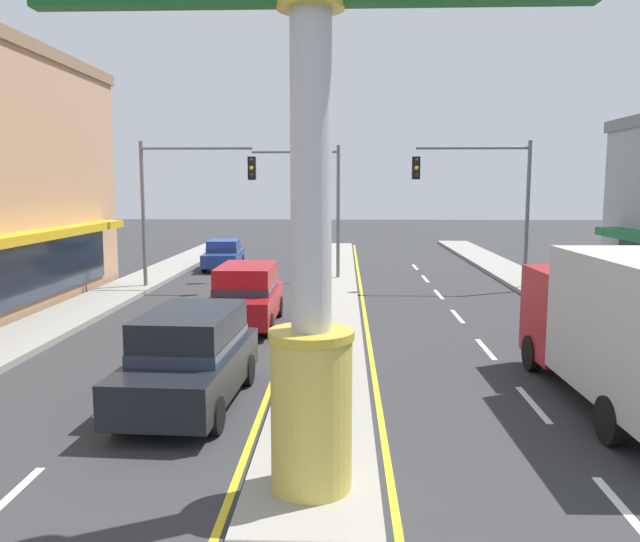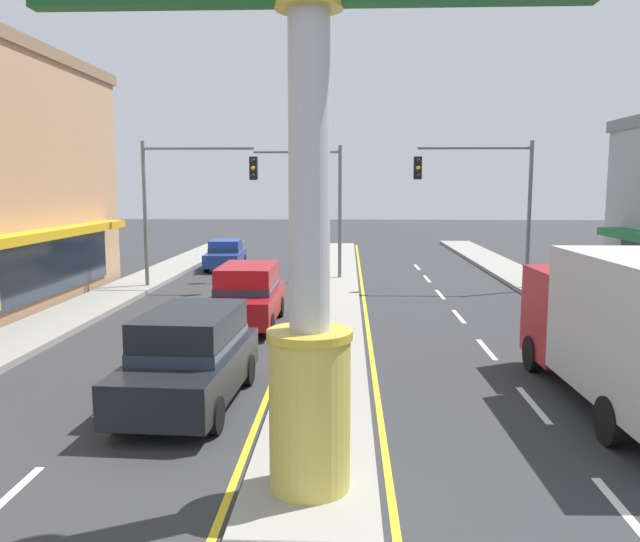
{
  "view_description": "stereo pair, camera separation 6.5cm",
  "coord_description": "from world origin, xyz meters",
  "px_view_note": "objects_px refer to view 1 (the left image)",
  "views": [
    {
      "loc": [
        0.45,
        -3.47,
        4.38
      ],
      "look_at": [
        -0.06,
        9.89,
        2.6
      ],
      "focal_mm": 36.11,
      "sensor_mm": 36.0,
      "label": 1
    },
    {
      "loc": [
        0.52,
        -3.47,
        4.38
      ],
      "look_at": [
        -0.06,
        9.89,
        2.6
      ],
      "focal_mm": 36.11,
      "sensor_mm": 36.0,
      "label": 2
    }
  ],
  "objects_px": {
    "suv_far_right_lane": "(246,294)",
    "traffic_light_right_side": "(485,189)",
    "district_sign": "(311,170)",
    "sedan_mid_left_lane": "(224,254)",
    "traffic_light_median_far": "(306,190)",
    "suv_near_left_lane": "(190,357)",
    "box_truck_near_right_lane": "(632,327)",
    "traffic_light_left_side": "(184,189)"
  },
  "relations": [
    {
      "from": "traffic_light_left_side",
      "to": "traffic_light_median_far",
      "type": "xyz_separation_m",
      "value": [
        4.86,
        3.05,
        -0.05
      ]
    },
    {
      "from": "suv_near_left_lane",
      "to": "sedan_mid_left_lane",
      "type": "bearing_deg",
      "value": 98.9
    },
    {
      "from": "district_sign",
      "to": "suv_near_left_lane",
      "type": "distance_m",
      "value": 5.83
    },
    {
      "from": "sedan_mid_left_lane",
      "to": "traffic_light_right_side",
      "type": "bearing_deg",
      "value": -28.93
    },
    {
      "from": "sedan_mid_left_lane",
      "to": "suv_far_right_lane",
      "type": "bearing_deg",
      "value": -76.43
    },
    {
      "from": "traffic_light_left_side",
      "to": "traffic_light_right_side",
      "type": "xyz_separation_m",
      "value": [
        12.42,
        0.22,
        0.0
      ]
    },
    {
      "from": "traffic_light_right_side",
      "to": "traffic_light_left_side",
      "type": "bearing_deg",
      "value": -179.0
    },
    {
      "from": "traffic_light_right_side",
      "to": "suv_near_left_lane",
      "type": "xyz_separation_m",
      "value": [
        -8.83,
        -14.4,
        -3.26
      ]
    },
    {
      "from": "sedan_mid_left_lane",
      "to": "traffic_light_median_far",
      "type": "bearing_deg",
      "value": -40.27
    },
    {
      "from": "traffic_light_median_far",
      "to": "suv_far_right_lane",
      "type": "xyz_separation_m",
      "value": [
        -1.28,
        -9.8,
        -3.21
      ]
    },
    {
      "from": "suv_near_left_lane",
      "to": "suv_far_right_lane",
      "type": "bearing_deg",
      "value": 90.03
    },
    {
      "from": "district_sign",
      "to": "traffic_light_right_side",
      "type": "bearing_deg",
      "value": 71.13
    },
    {
      "from": "traffic_light_left_side",
      "to": "sedan_mid_left_lane",
      "type": "height_order",
      "value": "traffic_light_left_side"
    },
    {
      "from": "traffic_light_right_side",
      "to": "box_truck_near_right_lane",
      "type": "relative_size",
      "value": 0.89
    },
    {
      "from": "district_sign",
      "to": "traffic_light_median_far",
      "type": "relative_size",
      "value": 1.31
    },
    {
      "from": "suv_far_right_lane",
      "to": "traffic_light_right_side",
      "type": "bearing_deg",
      "value": 38.29
    },
    {
      "from": "box_truck_near_right_lane",
      "to": "suv_far_right_lane",
      "type": "relative_size",
      "value": 1.51
    },
    {
      "from": "traffic_light_right_side",
      "to": "sedan_mid_left_lane",
      "type": "xyz_separation_m",
      "value": [
        -12.14,
        6.71,
        -3.46
      ]
    },
    {
      "from": "traffic_light_right_side",
      "to": "suv_near_left_lane",
      "type": "bearing_deg",
      "value": -121.52
    },
    {
      "from": "traffic_light_left_side",
      "to": "traffic_light_median_far",
      "type": "distance_m",
      "value": 5.74
    },
    {
      "from": "suv_far_right_lane",
      "to": "sedan_mid_left_lane",
      "type": "height_order",
      "value": "suv_far_right_lane"
    },
    {
      "from": "box_truck_near_right_lane",
      "to": "suv_far_right_lane",
      "type": "height_order",
      "value": "box_truck_near_right_lane"
    },
    {
      "from": "traffic_light_left_side",
      "to": "suv_near_left_lane",
      "type": "relative_size",
      "value": 1.32
    },
    {
      "from": "suv_far_right_lane",
      "to": "box_truck_near_right_lane",
      "type": "bearing_deg",
      "value": -41.26
    },
    {
      "from": "sedan_mid_left_lane",
      "to": "suv_near_left_lane",
      "type": "bearing_deg",
      "value": -81.1
    },
    {
      "from": "traffic_light_median_far",
      "to": "suv_near_left_lane",
      "type": "distance_m",
      "value": 17.57
    },
    {
      "from": "box_truck_near_right_lane",
      "to": "traffic_light_right_side",
      "type": "bearing_deg",
      "value": 89.04
    },
    {
      "from": "box_truck_near_right_lane",
      "to": "suv_near_left_lane",
      "type": "bearing_deg",
      "value": 179.24
    },
    {
      "from": "traffic_light_median_far",
      "to": "suv_near_left_lane",
      "type": "xyz_separation_m",
      "value": [
        -1.27,
        -17.23,
        -3.21
      ]
    },
    {
      "from": "traffic_light_left_side",
      "to": "box_truck_near_right_lane",
      "type": "bearing_deg",
      "value": -49.58
    },
    {
      "from": "district_sign",
      "to": "traffic_light_left_side",
      "type": "relative_size",
      "value": 1.31
    },
    {
      "from": "district_sign",
      "to": "suv_far_right_lane",
      "type": "xyz_separation_m",
      "value": [
        -2.62,
        11.19,
        -3.6
      ]
    },
    {
      "from": "suv_far_right_lane",
      "to": "suv_near_left_lane",
      "type": "xyz_separation_m",
      "value": [
        0.0,
        -7.42,
        0.0
      ]
    },
    {
      "from": "traffic_light_median_far",
      "to": "suv_far_right_lane",
      "type": "relative_size",
      "value": 1.35
    },
    {
      "from": "suv_near_left_lane",
      "to": "sedan_mid_left_lane",
      "type": "distance_m",
      "value": 21.36
    },
    {
      "from": "suv_far_right_lane",
      "to": "suv_near_left_lane",
      "type": "relative_size",
      "value": 0.98
    },
    {
      "from": "suv_near_left_lane",
      "to": "sedan_mid_left_lane",
      "type": "height_order",
      "value": "suv_near_left_lane"
    },
    {
      "from": "box_truck_near_right_lane",
      "to": "suv_near_left_lane",
      "type": "xyz_separation_m",
      "value": [
        -8.59,
        0.11,
        -0.71
      ]
    },
    {
      "from": "district_sign",
      "to": "suv_far_right_lane",
      "type": "height_order",
      "value": "district_sign"
    },
    {
      "from": "traffic_light_right_side",
      "to": "traffic_light_median_far",
      "type": "bearing_deg",
      "value": 159.48
    },
    {
      "from": "traffic_light_median_far",
      "to": "sedan_mid_left_lane",
      "type": "bearing_deg",
      "value": 139.73
    },
    {
      "from": "traffic_light_left_side",
      "to": "sedan_mid_left_lane",
      "type": "xyz_separation_m",
      "value": [
        0.28,
        6.92,
        -3.46
      ]
    }
  ]
}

